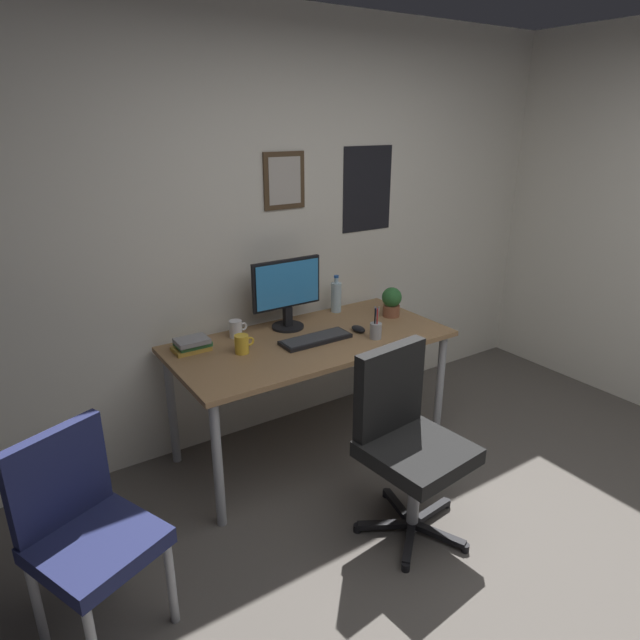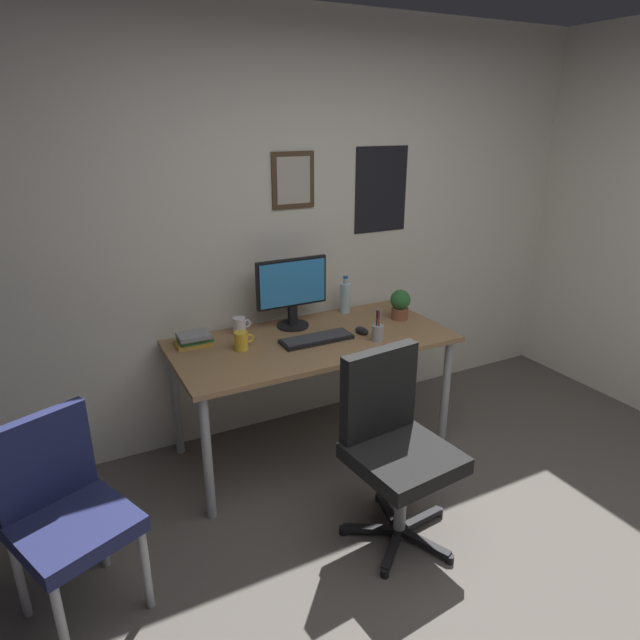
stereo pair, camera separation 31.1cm
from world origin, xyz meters
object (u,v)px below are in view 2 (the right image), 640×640
at_px(office_chair, 393,438).
at_px(potted_plant, 400,303).
at_px(water_bottle, 345,297).
at_px(coffee_mug_far, 240,326).
at_px(book_stack_left, 194,339).
at_px(computer_mouse, 362,330).
at_px(side_chair, 64,507).
at_px(keyboard, 317,339).
at_px(monitor, 292,290).
at_px(coffee_mug_near, 241,341).
at_px(pen_cup, 378,332).

height_order(office_chair, potted_plant, office_chair).
xyz_separation_m(water_bottle, coffee_mug_far, (-0.76, -0.05, -0.05)).
bearing_deg(book_stack_left, coffee_mug_far, 8.91).
bearing_deg(computer_mouse, book_stack_left, 163.16).
bearing_deg(computer_mouse, side_chair, -162.55).
distance_m(keyboard, computer_mouse, 0.30).
height_order(office_chair, monitor, monitor).
xyz_separation_m(side_chair, coffee_mug_near, (1.00, 0.65, 0.30)).
xyz_separation_m(office_chair, monitor, (-0.04, 1.07, 0.46)).
distance_m(office_chair, water_bottle, 1.26).
bearing_deg(coffee_mug_far, water_bottle, 3.51).
bearing_deg(side_chair, potted_plant, 17.37).
xyz_separation_m(keyboard, water_bottle, (0.40, 0.36, 0.09)).
xyz_separation_m(side_chair, potted_plant, (2.09, 0.65, 0.35)).
distance_m(water_bottle, book_stack_left, 1.06).
xyz_separation_m(coffee_mug_near, book_stack_left, (-0.22, 0.19, -0.02)).
height_order(side_chair, computer_mouse, side_chair).
bearing_deg(pen_cup, side_chair, -167.04).
distance_m(keyboard, book_stack_left, 0.71).
bearing_deg(monitor, potted_plant, -15.96).
bearing_deg(side_chair, monitor, 30.95).
height_order(keyboard, water_bottle, water_bottle).
bearing_deg(office_chair, side_chair, 171.25).
bearing_deg(book_stack_left, keyboard, -22.48).
height_order(office_chair, keyboard, office_chair).
distance_m(monitor, potted_plant, 0.72).
xyz_separation_m(office_chair, book_stack_left, (-0.67, 1.06, 0.26)).
bearing_deg(pen_cup, keyboard, 153.55).
height_order(coffee_mug_near, book_stack_left, coffee_mug_near).
bearing_deg(keyboard, coffee_mug_far, 138.65).
distance_m(side_chair, coffee_mug_near, 1.23).
bearing_deg(side_chair, coffee_mug_far, 39.28).
xyz_separation_m(coffee_mug_near, pen_cup, (0.75, -0.24, 0.00)).
bearing_deg(computer_mouse, potted_plant, 16.94).
bearing_deg(potted_plant, keyboard, -172.23).
distance_m(computer_mouse, coffee_mug_near, 0.74).
bearing_deg(computer_mouse, water_bottle, 75.24).
xyz_separation_m(side_chair, computer_mouse, (1.74, 0.55, 0.27)).
bearing_deg(keyboard, book_stack_left, 157.52).
distance_m(office_chair, monitor, 1.17).
xyz_separation_m(coffee_mug_far, book_stack_left, (-0.29, -0.05, -0.02)).
bearing_deg(water_bottle, keyboard, -137.82).
distance_m(coffee_mug_near, pen_cup, 0.79).
xyz_separation_m(water_bottle, book_stack_left, (-1.05, -0.09, -0.07)).
bearing_deg(office_chair, potted_plant, 53.94).
relative_size(office_chair, coffee_mug_far, 8.28).
distance_m(keyboard, pen_cup, 0.36).
xyz_separation_m(water_bottle, coffee_mug_near, (-0.83, -0.28, -0.05)).
distance_m(monitor, coffee_mug_near, 0.49).
distance_m(water_bottle, pen_cup, 0.53).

